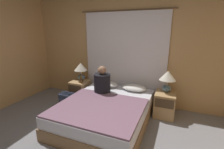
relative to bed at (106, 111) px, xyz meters
The scene contains 13 objects.
wall_back 1.51m from the bed, 90.00° to the left, with size 4.90×0.06×2.50m.
curtain_panel 1.34m from the bed, 90.00° to the left, with size 2.16×0.03×2.15m.
bed is the anchor object (origin of this frame).
nightstand_left 1.22m from the bed, 147.05° to the left, with size 0.40×0.46×0.50m.
nightstand_right 1.22m from the bed, 32.95° to the left, with size 0.40×0.46×0.50m.
lamp_left 1.39m from the bed, 144.04° to the left, with size 0.33×0.33×0.44m.
lamp_right 1.39m from the bed, 35.96° to the left, with size 0.33×0.33×0.44m.
pillow_left 0.87m from the bed, 114.11° to the left, with size 0.55×0.35×0.12m.
pillow_right 0.87m from the bed, 65.89° to the left, with size 0.55×0.35×0.12m.
blanket_on_bed 0.38m from the bed, 90.00° to the right, with size 1.48×1.29×0.03m.
person_left_in_bed 0.64m from the bed, 124.70° to the left, with size 0.35×0.35×0.58m.
beer_bottle_on_left_stand 1.12m from the bed, 148.51° to the left, with size 0.07×0.07×0.22m.
backpack_on_floor 1.05m from the bed, behind, with size 0.34×0.23×0.35m.
Camera 1 is at (1.18, -1.53, 1.74)m, focal length 26.00 mm.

